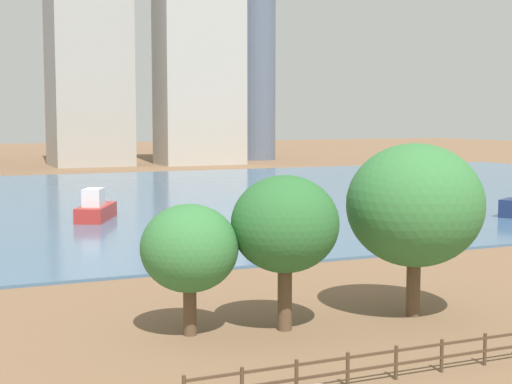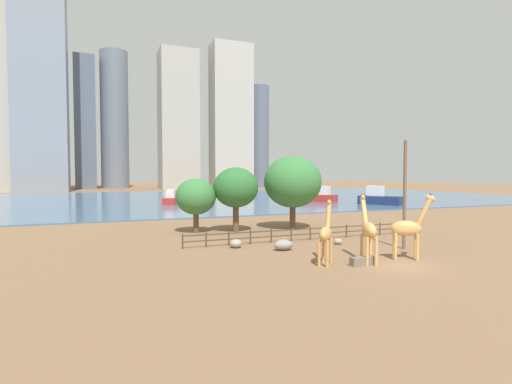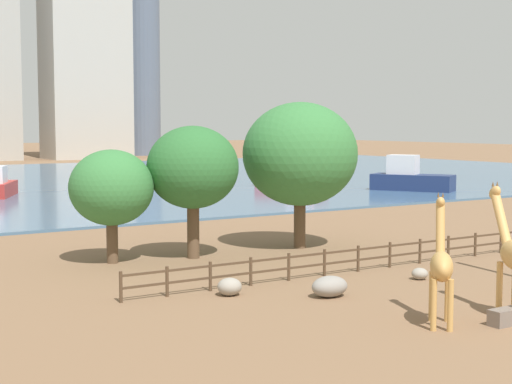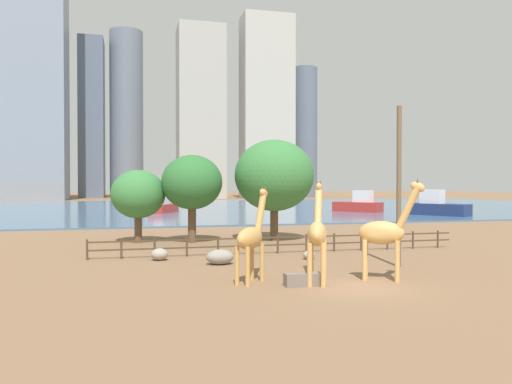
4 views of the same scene
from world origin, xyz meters
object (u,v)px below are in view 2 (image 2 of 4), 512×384
(boulder_near_fence, at_px, (236,244))
(feeding_trough, at_px, (362,261))
(tree_right_tall, at_px, (196,197))
(giraffe_young, at_px, (326,234))
(boat_tug, at_px, (379,198))
(tree_center_broad, at_px, (236,188))
(boat_barge, at_px, (320,196))
(giraffe_companion, at_px, (368,230))
(boulder_small, at_px, (284,245))
(tree_left_large, at_px, (293,182))
(utility_pole, at_px, (405,195))
(giraffe_tall, at_px, (408,228))
(boulder_by_pole, at_px, (338,241))
(boat_sailboat, at_px, (172,199))

(boulder_near_fence, relative_size, feeding_trough, 0.59)
(tree_right_tall, bearing_deg, giraffe_young, -74.29)
(boulder_near_fence, relative_size, boat_tug, 0.12)
(tree_center_broad, xyz_separation_m, boat_barge, (31.73, 35.33, -3.51))
(giraffe_companion, relative_size, tree_right_tall, 0.84)
(giraffe_companion, xyz_separation_m, boulder_small, (-3.66, 6.56, -1.96))
(giraffe_companion, relative_size, tree_left_large, 0.59)
(boulder_near_fence, relative_size, tree_right_tall, 0.18)
(utility_pole, height_order, feeding_trough, utility_pole)
(boat_tug, bearing_deg, giraffe_tall, -66.99)
(giraffe_tall, relative_size, boulder_by_pole, 6.51)
(boulder_near_fence, bearing_deg, boulder_small, -36.29)
(boat_sailboat, bearing_deg, boat_barge, -73.30)
(utility_pole, xyz_separation_m, boulder_near_fence, (-13.36, 5.78, -4.29))
(tree_center_broad, bearing_deg, boulder_near_fence, -108.82)
(tree_left_large, height_order, tree_center_broad, tree_left_large)
(tree_center_broad, bearing_deg, giraffe_companion, -77.61)
(tree_right_tall, bearing_deg, boat_sailboat, 83.80)
(giraffe_tall, relative_size, boat_tug, 0.57)
(giraffe_tall, relative_size, utility_pole, 0.55)
(boat_barge, bearing_deg, giraffe_companion, 115.50)
(giraffe_tall, bearing_deg, utility_pole, 82.62)
(giraffe_tall, bearing_deg, boulder_by_pole, 130.73)
(feeding_trough, bearing_deg, tree_right_tall, 110.55)
(utility_pole, relative_size, boat_sailboat, 1.29)
(tree_left_large, bearing_deg, feeding_trough, -101.80)
(boulder_near_fence, distance_m, feeding_trough, 11.44)
(utility_pole, distance_m, boat_barge, 54.69)
(boulder_near_fence, height_order, tree_right_tall, tree_right_tall)
(tree_left_large, bearing_deg, boat_barge, 55.12)
(tree_right_tall, xyz_separation_m, boat_tug, (43.22, 23.00, -2.47))
(utility_pole, bearing_deg, boat_tug, 53.57)
(boulder_small, xyz_separation_m, tree_center_broad, (-0.32, 11.59, 4.46))
(giraffe_tall, distance_m, feeding_trough, 4.88)
(boulder_by_pole, bearing_deg, tree_right_tall, 131.40)
(boulder_by_pole, distance_m, feeding_trough, 8.37)
(boat_sailboat, bearing_deg, giraffe_young, -153.25)
(boulder_small, height_order, tree_right_tall, tree_right_tall)
(boulder_small, relative_size, boat_tug, 0.19)
(boulder_by_pole, xyz_separation_m, tree_center_broad, (-6.19, 10.94, 4.64))
(feeding_trough, distance_m, boat_barge, 61.17)
(giraffe_tall, bearing_deg, boulder_near_fence, 169.50)
(utility_pole, bearing_deg, tree_right_tall, 132.63)
(giraffe_young, height_order, tree_center_broad, tree_center_broad)
(giraffe_tall, relative_size, boat_sailboat, 0.71)
(giraffe_companion, distance_m, tree_left_large, 18.42)
(tree_left_large, xyz_separation_m, boat_barge, (24.79, 35.57, -4.11))
(giraffe_companion, distance_m, boulder_near_fence, 11.69)
(boulder_small, relative_size, tree_right_tall, 0.28)
(tree_center_broad, distance_m, boat_barge, 47.61)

